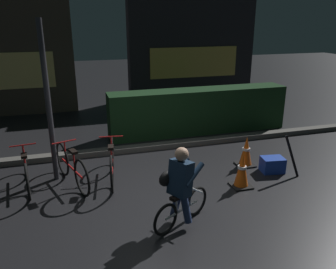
{
  "coord_description": "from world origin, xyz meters",
  "views": [
    {
      "loc": [
        -1.52,
        -5.19,
        2.99
      ],
      "look_at": [
        0.2,
        0.6,
        0.9
      ],
      "focal_mm": 36.86,
      "sensor_mm": 36.0,
      "label": 1
    }
  ],
  "objects_px": {
    "parked_bike_center_left": "(72,167)",
    "closed_umbrella": "(292,156)",
    "traffic_cone_far": "(246,152)",
    "parked_bike_center_right": "(112,162)",
    "street_post": "(48,104)",
    "cyclist": "(180,187)",
    "blue_crate": "(272,165)",
    "parked_bike_left_mid": "(26,170)",
    "traffic_cone_near": "(242,170)"
  },
  "relations": [
    {
      "from": "parked_bike_center_left",
      "to": "closed_umbrella",
      "type": "xyz_separation_m",
      "value": [
        4.12,
        -0.81,
        0.05
      ]
    },
    {
      "from": "traffic_cone_far",
      "to": "parked_bike_center_right",
      "type": "bearing_deg",
      "value": 176.92
    },
    {
      "from": "closed_umbrella",
      "to": "parked_bike_center_left",
      "type": "bearing_deg",
      "value": 30.34
    },
    {
      "from": "parked_bike_center_left",
      "to": "closed_umbrella",
      "type": "bearing_deg",
      "value": -119.33
    },
    {
      "from": "parked_bike_center_left",
      "to": "parked_bike_center_right",
      "type": "height_order",
      "value": "parked_bike_center_right"
    },
    {
      "from": "parked_bike_center_right",
      "to": "closed_umbrella",
      "type": "distance_m",
      "value": 3.48
    },
    {
      "from": "street_post",
      "to": "cyclist",
      "type": "distance_m",
      "value": 2.91
    },
    {
      "from": "street_post",
      "to": "blue_crate",
      "type": "xyz_separation_m",
      "value": [
        4.17,
        -0.9,
        -1.33
      ]
    },
    {
      "from": "traffic_cone_far",
      "to": "street_post",
      "type": "bearing_deg",
      "value": 172.97
    },
    {
      "from": "parked_bike_left_mid",
      "to": "traffic_cone_far",
      "type": "relative_size",
      "value": 2.52
    },
    {
      "from": "blue_crate",
      "to": "traffic_cone_near",
      "type": "bearing_deg",
      "value": -156.23
    },
    {
      "from": "parked_bike_left_mid",
      "to": "traffic_cone_far",
      "type": "distance_m",
      "value": 4.31
    },
    {
      "from": "parked_bike_center_left",
      "to": "closed_umbrella",
      "type": "relative_size",
      "value": 1.91
    },
    {
      "from": "cyclist",
      "to": "traffic_cone_near",
      "type": "bearing_deg",
      "value": -1.01
    },
    {
      "from": "blue_crate",
      "to": "parked_bike_center_left",
      "type": "bearing_deg",
      "value": 171.83
    },
    {
      "from": "parked_bike_center_right",
      "to": "blue_crate",
      "type": "distance_m",
      "value": 3.19
    },
    {
      "from": "parked_bike_center_left",
      "to": "blue_crate",
      "type": "xyz_separation_m",
      "value": [
        3.88,
        -0.56,
        -0.2
      ]
    },
    {
      "from": "street_post",
      "to": "blue_crate",
      "type": "distance_m",
      "value": 4.47
    },
    {
      "from": "traffic_cone_near",
      "to": "parked_bike_left_mid",
      "type": "bearing_deg",
      "value": 163.87
    },
    {
      "from": "parked_bike_center_left",
      "to": "cyclist",
      "type": "distance_m",
      "value": 2.35
    },
    {
      "from": "cyclist",
      "to": "blue_crate",
      "type": "bearing_deg",
      "value": -3.1
    },
    {
      "from": "cyclist",
      "to": "closed_umbrella",
      "type": "relative_size",
      "value": 1.47
    },
    {
      "from": "traffic_cone_far",
      "to": "blue_crate",
      "type": "distance_m",
      "value": 0.59
    },
    {
      "from": "parked_bike_center_left",
      "to": "traffic_cone_far",
      "type": "bearing_deg",
      "value": -110.31
    },
    {
      "from": "parked_bike_center_right",
      "to": "traffic_cone_far",
      "type": "relative_size",
      "value": 2.64
    },
    {
      "from": "parked_bike_center_right",
      "to": "blue_crate",
      "type": "bearing_deg",
      "value": -92.25
    },
    {
      "from": "blue_crate",
      "to": "closed_umbrella",
      "type": "height_order",
      "value": "closed_umbrella"
    },
    {
      "from": "parked_bike_center_right",
      "to": "traffic_cone_near",
      "type": "distance_m",
      "value": 2.43
    },
    {
      "from": "street_post",
      "to": "parked_bike_center_left",
      "type": "distance_m",
      "value": 1.21
    },
    {
      "from": "parked_bike_center_left",
      "to": "parked_bike_center_right",
      "type": "distance_m",
      "value": 0.75
    },
    {
      "from": "traffic_cone_far",
      "to": "closed_umbrella",
      "type": "xyz_separation_m",
      "value": [
        0.61,
        -0.68,
        0.1
      ]
    },
    {
      "from": "parked_bike_center_left",
      "to": "cyclist",
      "type": "height_order",
      "value": "cyclist"
    },
    {
      "from": "cyclist",
      "to": "closed_umbrella",
      "type": "xyz_separation_m",
      "value": [
        2.63,
        0.98,
        -0.22
      ]
    },
    {
      "from": "parked_bike_center_right",
      "to": "closed_umbrella",
      "type": "relative_size",
      "value": 1.99
    },
    {
      "from": "traffic_cone_near",
      "to": "closed_umbrella",
      "type": "xyz_separation_m",
      "value": [
        1.15,
        0.15,
        0.08
      ]
    },
    {
      "from": "closed_umbrella",
      "to": "cyclist",
      "type": "bearing_deg",
      "value": 61.92
    },
    {
      "from": "parked_bike_center_left",
      "to": "traffic_cone_far",
      "type": "distance_m",
      "value": 3.51
    },
    {
      "from": "street_post",
      "to": "cyclist",
      "type": "height_order",
      "value": "street_post"
    },
    {
      "from": "parked_bike_center_right",
      "to": "cyclist",
      "type": "xyz_separation_m",
      "value": [
        0.75,
        -1.81,
        0.27
      ]
    },
    {
      "from": "parked_bike_left_mid",
      "to": "parked_bike_center_left",
      "type": "height_order",
      "value": "parked_bike_center_left"
    },
    {
      "from": "street_post",
      "to": "parked_bike_center_left",
      "type": "xyz_separation_m",
      "value": [
        0.29,
        -0.34,
        -1.13
      ]
    },
    {
      "from": "parked_bike_center_right",
      "to": "blue_crate",
      "type": "height_order",
      "value": "parked_bike_center_right"
    },
    {
      "from": "parked_bike_left_mid",
      "to": "traffic_cone_far",
      "type": "bearing_deg",
      "value": -100.57
    },
    {
      "from": "closed_umbrella",
      "to": "parked_bike_center_right",
      "type": "bearing_deg",
      "value": 27.61
    },
    {
      "from": "parked_bike_left_mid",
      "to": "closed_umbrella",
      "type": "relative_size",
      "value": 1.89
    },
    {
      "from": "parked_bike_center_right",
      "to": "traffic_cone_near",
      "type": "height_order",
      "value": "parked_bike_center_right"
    },
    {
      "from": "blue_crate",
      "to": "cyclist",
      "type": "bearing_deg",
      "value": -152.65
    },
    {
      "from": "street_post",
      "to": "traffic_cone_far",
      "type": "height_order",
      "value": "street_post"
    },
    {
      "from": "parked_bike_center_right",
      "to": "cyclist",
      "type": "bearing_deg",
      "value": -149.35
    },
    {
      "from": "parked_bike_center_left",
      "to": "traffic_cone_near",
      "type": "relative_size",
      "value": 2.4
    }
  ]
}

